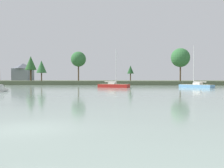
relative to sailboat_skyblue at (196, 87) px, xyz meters
The scene contains 10 objects.
ground_plane 56.17m from the sailboat_skyblue, 111.04° to the right, with size 484.95×484.95×0.00m, color gray.
far_shore_bank 49.20m from the sailboat_skyblue, 114.20° to the left, with size 218.23×44.78×1.44m, color #4C563D.
sailboat_skyblue is the anchor object (origin of this frame).
sailboat_red 20.57m from the sailboat_skyblue, behind, with size 8.29×4.71×10.39m.
shore_tree_far_right 50.02m from the sailboat_skyblue, 110.03° to the left, with size 2.91×2.91×6.70m.
shore_tree_center_left 33.77m from the sailboat_skyblue, 86.47° to the left, with size 7.11×7.11×12.35m.
shore_tree_left 73.49m from the sailboat_skyblue, 145.70° to the left, with size 4.87×4.87×10.68m.
shore_tree_inland_c 52.47m from the sailboat_skyblue, 137.12° to the left, with size 6.07×6.07×11.78m.
shore_tree_right 59.02m from the sailboat_skyblue, 150.16° to the left, with size 3.87×3.87×7.86m.
cottage_near_water 87.80m from the sailboat_skyblue, 142.48° to the left, with size 8.89×8.14×8.35m.
Camera 1 is at (4.77, -10.63, 2.19)m, focal length 39.69 mm.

